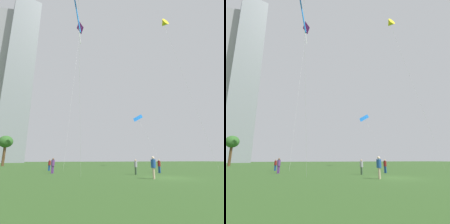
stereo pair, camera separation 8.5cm
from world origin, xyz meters
The scene contains 12 objects.
ground centered at (0.00, 0.00, 0.00)m, with size 280.00×280.00×0.00m, color #335623.
person_standing_0 centered at (-9.75, 8.87, 1.02)m, with size 0.39×0.39×1.77m.
person_standing_1 centered at (-1.66, -0.52, 1.07)m, with size 0.41×0.41×1.85m.
person_standing_3 centered at (-10.11, 14.90, 0.92)m, with size 0.36×0.36×1.60m.
person_standing_5 centered at (-1.13, 4.18, 0.92)m, with size 0.35×0.35×1.59m.
person_standing_6 centered at (2.71, 5.58, 0.94)m, with size 0.36×0.36×1.62m.
kite_flying_0 centered at (11.45, 28.67, 12.37)m, with size 6.08×5.34×13.40m.
kite_flying_2 centered at (9.76, 11.98, 28.26)m, with size 8.53×2.49×29.24m.
kite_flying_3 centered at (-5.79, 21.61, 30.13)m, with size 3.18×8.14×31.51m.
park_tree_1 centered at (-21.33, 39.93, 5.95)m, with size 3.50×3.50×7.68m.
distant_highrise_0 centered at (-31.20, 97.70, 49.75)m, with size 14.67×14.20×99.50m, color gray.
distant_highrise_1 centered at (-36.60, 103.70, 45.86)m, with size 18.39×18.41×91.72m, color #939399.
Camera 2 is at (-10.15, -15.23, 1.58)m, focal length 29.86 mm.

